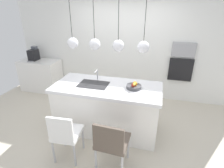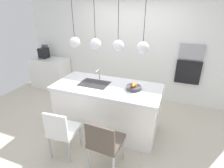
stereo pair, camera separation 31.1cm
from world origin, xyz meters
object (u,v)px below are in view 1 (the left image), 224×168
object	(u,v)px
coffee_machine	(34,55)
microwave	(184,50)
fruit_bowl	(134,86)
oven	(180,70)
chair_middle	(111,142)
chair_near	(66,133)

from	to	relation	value
coffee_machine	microwave	size ratio (longest dim) A/B	0.70
fruit_bowl	oven	size ratio (longest dim) A/B	0.49
coffee_machine	chair_middle	world-z (taller)	coffee_machine
chair_middle	microwave	bearing A→B (deg)	66.59
fruit_bowl	chair_middle	world-z (taller)	fruit_bowl
microwave	chair_middle	distance (m)	2.87
microwave	oven	world-z (taller)	microwave
coffee_machine	chair_middle	distance (m)	3.67
chair_near	chair_middle	world-z (taller)	same
chair_near	oven	bearing A→B (deg)	53.97
fruit_bowl	chair_middle	xyz separation A→B (m)	(-0.16, -0.96, -0.49)
coffee_machine	oven	world-z (taller)	coffee_machine
microwave	chair_near	size ratio (longest dim) A/B	0.61
chair_near	chair_middle	xyz separation A→B (m)	(0.74, -0.00, 0.01)
coffee_machine	oven	size ratio (longest dim) A/B	0.68
microwave	chair_near	world-z (taller)	microwave
fruit_bowl	microwave	xyz separation A→B (m)	(0.93, 1.56, 0.37)
chair_near	chair_middle	bearing A→B (deg)	-0.05
fruit_bowl	chair_near	world-z (taller)	fruit_bowl
fruit_bowl	coffee_machine	size ratio (longest dim) A/B	0.72
fruit_bowl	oven	xyz separation A→B (m)	(0.93, 1.56, -0.13)
microwave	oven	xyz separation A→B (m)	(0.00, 0.00, -0.50)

